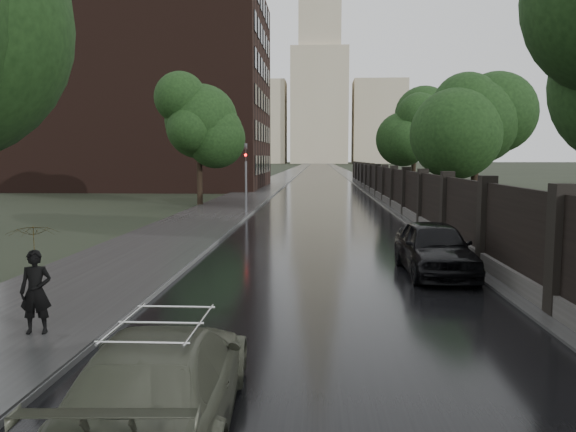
% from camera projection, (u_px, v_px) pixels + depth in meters
% --- Properties ---
extents(ground, '(800.00, 800.00, 0.00)m').
position_uv_depth(ground, '(337.00, 432.00, 6.60)').
color(ground, black).
rests_on(ground, ground).
extents(road, '(8.00, 420.00, 0.02)m').
position_uv_depth(road, '(319.00, 167.00, 195.29)').
color(road, black).
rests_on(road, ground).
extents(sidewalk_left, '(4.00, 420.00, 0.16)m').
position_uv_depth(sidewalk_left, '(302.00, 167.00, 195.61)').
color(sidewalk_left, '#2D2D2D').
rests_on(sidewalk_left, ground).
extents(verge_right, '(3.00, 420.00, 0.08)m').
position_uv_depth(verge_right, '(335.00, 167.00, 194.99)').
color(verge_right, '#2D2D2D').
rests_on(verge_right, ground).
extents(fence_right, '(0.45, 75.72, 2.70)m').
position_uv_depth(fence_right, '(390.00, 190.00, 38.04)').
color(fence_right, '#383533').
rests_on(fence_right, ground).
extents(tree_left_far, '(4.25, 4.25, 7.39)m').
position_uv_depth(tree_left_far, '(199.00, 126.00, 36.28)').
color(tree_left_far, black).
rests_on(tree_left_far, ground).
extents(tree_right_b, '(4.08, 4.08, 7.01)m').
position_uv_depth(tree_right_b, '(476.00, 122.00, 27.53)').
color(tree_right_b, black).
rests_on(tree_right_b, ground).
extents(tree_right_c, '(4.08, 4.08, 7.01)m').
position_uv_depth(tree_right_c, '(414.00, 136.00, 45.41)').
color(tree_right_c, black).
rests_on(tree_right_c, ground).
extents(traffic_light, '(0.16, 0.32, 4.00)m').
position_uv_depth(traffic_light, '(246.00, 172.00, 31.41)').
color(traffic_light, '#59595E').
rests_on(traffic_light, ground).
extents(brick_building, '(24.00, 18.00, 20.00)m').
position_uv_depth(brick_building, '(148.00, 92.00, 58.18)').
color(brick_building, black).
rests_on(brick_building, ground).
extents(stalinist_tower, '(92.00, 30.00, 159.00)m').
position_uv_depth(stalinist_tower, '(319.00, 92.00, 300.55)').
color(stalinist_tower, tan).
rests_on(stalinist_tower, ground).
extents(volga_sedan, '(2.01, 4.44, 1.26)m').
position_uv_depth(volga_sedan, '(163.00, 379.00, 6.55)').
color(volga_sedan, '#46493A').
rests_on(volga_sedan, ground).
extents(car_right_near, '(1.86, 4.40, 1.49)m').
position_uv_depth(car_right_near, '(434.00, 248.00, 15.40)').
color(car_right_near, black).
rests_on(car_right_near, ground).
extents(pedestrian_umbrella, '(0.98, 0.99, 2.30)m').
position_uv_depth(pedestrian_umbrella, '(34.00, 247.00, 9.65)').
color(pedestrian_umbrella, black).
rests_on(pedestrian_umbrella, sidewalk_left).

